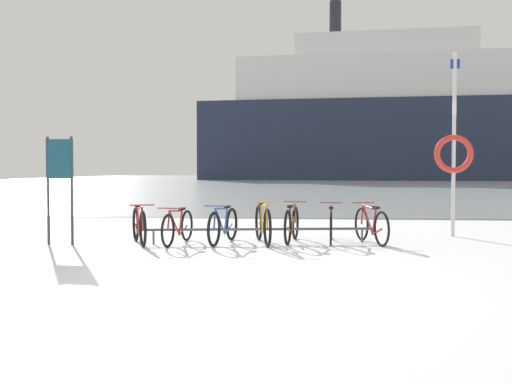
{
  "coord_description": "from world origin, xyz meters",
  "views": [
    {
      "loc": [
        1.35,
        -7.45,
        1.47
      ],
      "look_at": [
        0.3,
        5.23,
        0.96
      ],
      "focal_mm": 41.57,
      "sensor_mm": 36.0,
      "label": 1
    }
  ],
  "objects": [
    {
      "name": "bicycle_6",
      "position": [
        2.64,
        4.25,
        0.36
      ],
      "size": [
        0.61,
        1.59,
        0.79
      ],
      "color": "black",
      "rests_on": "ground"
    },
    {
      "name": "info_sign",
      "position": [
        -3.34,
        3.55,
        1.42
      ],
      "size": [
        0.55,
        0.1,
        2.08
      ],
      "color": "#33383D",
      "rests_on": "ground"
    },
    {
      "name": "bicycle_4",
      "position": [
        1.09,
        4.31,
        0.36
      ],
      "size": [
        0.46,
        1.64,
        0.8
      ],
      "color": "black",
      "rests_on": "ground"
    },
    {
      "name": "bicycle_5",
      "position": [
        1.87,
        4.41,
        0.35
      ],
      "size": [
        0.46,
        1.73,
        0.77
      ],
      "color": "black",
      "rests_on": "ground"
    },
    {
      "name": "bicycle_3",
      "position": [
        0.53,
        4.05,
        0.38
      ],
      "size": [
        0.56,
        1.78,
        0.85
      ],
      "color": "black",
      "rests_on": "ground"
    },
    {
      "name": "ferry_ship",
      "position": [
        12.38,
        70.98,
        7.85
      ],
      "size": [
        50.99,
        13.18,
        23.42
      ],
      "color": "#232D47",
      "rests_on": "ground"
    },
    {
      "name": "bike_rack",
      "position": [
        0.45,
        4.07,
        0.27
      ],
      "size": [
        4.52,
        0.69,
        0.31
      ],
      "color": "#4C5156",
      "rests_on": "ground"
    },
    {
      "name": "bicycle_0",
      "position": [
        -1.86,
        3.78,
        0.36
      ],
      "size": [
        0.74,
        1.54,
        0.8
      ],
      "color": "black",
      "rests_on": "ground"
    },
    {
      "name": "rescue_post",
      "position": [
        4.55,
        5.65,
        1.87
      ],
      "size": [
        0.84,
        0.13,
        3.96
      ],
      "color": "silver",
      "rests_on": "ground"
    },
    {
      "name": "bicycle_1",
      "position": [
        -1.11,
        3.82,
        0.34
      ],
      "size": [
        0.46,
        1.65,
        0.74
      ],
      "color": "black",
      "rests_on": "ground"
    },
    {
      "name": "ground",
      "position": [
        0.0,
        53.9,
        -0.04
      ],
      "size": [
        80.0,
        132.0,
        0.08
      ],
      "color": "white"
    },
    {
      "name": "bicycle_2",
      "position": [
        -0.24,
        4.0,
        0.35
      ],
      "size": [
        0.51,
        1.72,
        0.78
      ],
      "color": "black",
      "rests_on": "ground"
    }
  ]
}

